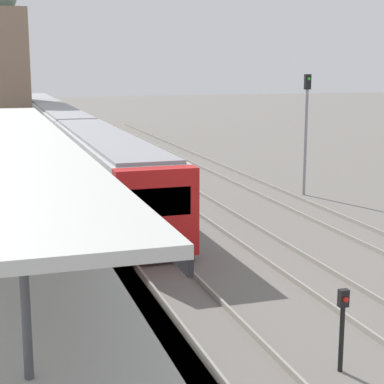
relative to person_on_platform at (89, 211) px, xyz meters
The scene contains 5 objects.
platform_canopy 4.21m from the person_on_platform, 124.85° to the left, with size 4.00×27.44×2.89m.
person_on_platform is the anchor object (origin of this frame).
train_near 26.34m from the person_on_platform, 85.25° to the left, with size 2.61×51.81×3.17m.
signal_post_near 8.48m from the person_on_platform, 62.18° to the right, with size 0.20×0.21×1.75m.
signal_mast_far 14.82m from the person_on_platform, 37.74° to the left, with size 0.28×0.29×5.71m.
Camera 1 is at (-4.83, -5.14, 6.16)m, focal length 60.00 mm.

